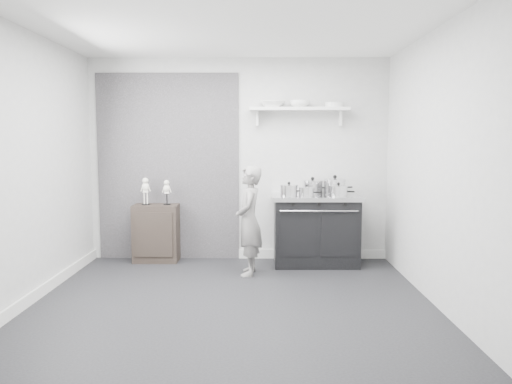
% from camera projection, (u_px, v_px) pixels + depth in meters
% --- Properties ---
extents(ground, '(4.00, 4.00, 0.00)m').
position_uv_depth(ground, '(232.00, 300.00, 5.07)').
color(ground, black).
rests_on(ground, ground).
extents(room_shell, '(4.02, 3.62, 2.71)m').
position_uv_depth(room_shell, '(223.00, 138.00, 5.05)').
color(room_shell, silver).
rests_on(room_shell, ground).
extents(wall_shelf, '(1.30, 0.26, 0.24)m').
position_uv_depth(wall_shelf, '(299.00, 110.00, 6.52)').
color(wall_shelf, silver).
rests_on(wall_shelf, room_shell).
extents(stove, '(1.13, 0.71, 0.91)m').
position_uv_depth(stove, '(316.00, 229.00, 6.48)').
color(stove, black).
rests_on(stove, ground).
extents(side_cabinet, '(0.59, 0.34, 0.76)m').
position_uv_depth(side_cabinet, '(156.00, 233.00, 6.64)').
color(side_cabinet, black).
rests_on(side_cabinet, ground).
extents(child, '(0.33, 0.49, 1.31)m').
position_uv_depth(child, '(249.00, 221.00, 5.96)').
color(child, gray).
rests_on(child, ground).
extents(pot_front_left, '(0.31, 0.23, 0.18)m').
position_uv_depth(pot_front_left, '(289.00, 190.00, 6.31)').
color(pot_front_left, silver).
rests_on(pot_front_left, stove).
extents(pot_back_left, '(0.36, 0.27, 0.22)m').
position_uv_depth(pot_back_left, '(312.00, 187.00, 6.58)').
color(pot_back_left, silver).
rests_on(pot_back_left, stove).
extents(pot_back_right, '(0.37, 0.29, 0.25)m').
position_uv_depth(pot_back_right, '(335.00, 186.00, 6.51)').
color(pot_back_right, silver).
rests_on(pot_back_right, stove).
extents(pot_front_right, '(0.32, 0.23, 0.18)m').
position_uv_depth(pot_front_right, '(338.00, 191.00, 6.25)').
color(pot_front_right, silver).
rests_on(pot_front_right, stove).
extents(pot_front_center, '(0.28, 0.19, 0.15)m').
position_uv_depth(pot_front_center, '(307.00, 192.00, 6.28)').
color(pot_front_center, silver).
rests_on(pot_front_center, stove).
extents(skeleton_full, '(0.12, 0.07, 0.41)m').
position_uv_depth(skeleton_full, '(146.00, 189.00, 6.58)').
color(skeleton_full, silver).
rests_on(skeleton_full, side_cabinet).
extents(skeleton_torso, '(0.11, 0.07, 0.38)m').
position_uv_depth(skeleton_torso, '(167.00, 191.00, 6.58)').
color(skeleton_torso, silver).
rests_on(skeleton_torso, side_cabinet).
extents(bowl_large, '(0.32, 0.32, 0.08)m').
position_uv_depth(bowl_large, '(272.00, 104.00, 6.51)').
color(bowl_large, white).
rests_on(bowl_large, wall_shelf).
extents(bowl_small, '(0.27, 0.27, 0.09)m').
position_uv_depth(bowl_small, '(300.00, 104.00, 6.51)').
color(bowl_small, white).
rests_on(bowl_small, wall_shelf).
extents(plate_stack, '(0.25, 0.25, 0.06)m').
position_uv_depth(plate_stack, '(335.00, 105.00, 6.50)').
color(plate_stack, silver).
rests_on(plate_stack, wall_shelf).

